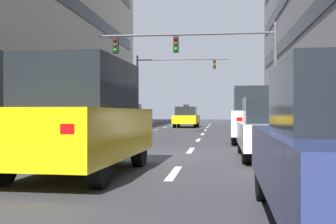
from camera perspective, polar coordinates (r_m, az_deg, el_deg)
The scene contains 25 objects.
ground_plane at distance 11.68m, azimuth -5.87°, elevation -5.97°, with size 120.00×120.00×0.00m, color #38383D.
lane_stripe_l1_s3 at distance 9.42m, azimuth -20.09°, elevation -7.37°, with size 0.16×2.00×0.01m, color silver.
lane_stripe_l1_s4 at distance 14.04m, azimuth -10.77°, elevation -4.95°, with size 0.16×2.00×0.01m, color silver.
lane_stripe_l1_s5 at distance 18.85m, azimuth -6.16°, elevation -3.69°, with size 0.16×2.00×0.01m, color silver.
lane_stripe_l1_s6 at distance 23.74m, azimuth -3.44°, elevation -2.93°, with size 0.16×2.00×0.01m, color silver.
lane_stripe_l1_s7 at distance 28.67m, azimuth -1.66°, elevation -2.43°, with size 0.16×2.00×0.01m, color silver.
lane_stripe_l1_s8 at distance 33.62m, azimuth -0.40°, elevation -2.08°, with size 0.16×2.00×0.01m, color silver.
lane_stripe_l1_s9 at distance 38.58m, azimuth 0.54°, elevation -1.81°, with size 0.16×2.00×0.01m, color silver.
lane_stripe_l1_s10 at distance 43.55m, azimuth 1.26°, elevation -1.61°, with size 0.16×2.00×0.01m, color silver.
lane_stripe_l2_s3 at distance 8.46m, azimuth 0.82°, elevation -8.21°, with size 0.16×2.00×0.01m, color silver.
lane_stripe_l2_s4 at distance 13.41m, azimuth 3.07°, elevation -5.18°, with size 0.16×2.00×0.01m, color silver.
lane_stripe_l2_s5 at distance 18.39m, azimuth 4.09°, elevation -3.78°, with size 0.16×2.00×0.01m, color silver.
lane_stripe_l2_s6 at distance 23.38m, azimuth 4.68°, elevation -2.98°, with size 0.16×2.00×0.01m, color silver.
lane_stripe_l2_s7 at distance 28.37m, azimuth 5.06°, elevation -2.46°, with size 0.16×2.00×0.01m, color silver.
lane_stripe_l2_s8 at distance 33.36m, azimuth 5.33°, elevation -2.09°, with size 0.16×2.00×0.01m, color silver.
lane_stripe_l2_s9 at distance 38.36m, azimuth 5.53°, elevation -1.82°, with size 0.16×2.00×0.01m, color silver.
lane_stripe_l2_s10 at distance 43.36m, azimuth 5.68°, elevation -1.61°, with size 0.16×2.00×0.01m, color silver.
taxi_driving_0 at distance 27.51m, azimuth -5.64°, elevation -0.75°, with size 1.94×4.65×1.93m.
taxi_driving_1 at distance 33.63m, azimuth 2.50°, elevation -0.71°, with size 1.92×4.40×1.81m.
taxi_driving_2 at distance 8.37m, azimuth -11.66°, elevation -0.73°, with size 2.10×4.66×2.41m.
car_driving_3 at distance 17.70m, azimuth -12.69°, elevation -1.40°, with size 1.81×4.25×1.59m.
car_parked_1 at distance 11.32m, azimuth 14.07°, elevation -2.20°, with size 1.80×4.23×1.58m.
car_parked_2 at distance 17.03m, azimuth 11.64°, elevation -0.44°, with size 1.99×4.55×2.18m.
traffic_signal_0 at distance 22.26m, azimuth 5.41°, elevation 7.70°, with size 9.36×0.35×5.68m.
traffic_signal_1 at distance 41.61m, azimuth -0.52°, elevation 4.89°, with size 9.02×0.35×6.68m.
Camera 1 is at (2.56, -11.33, 1.21)m, focal length 45.21 mm.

